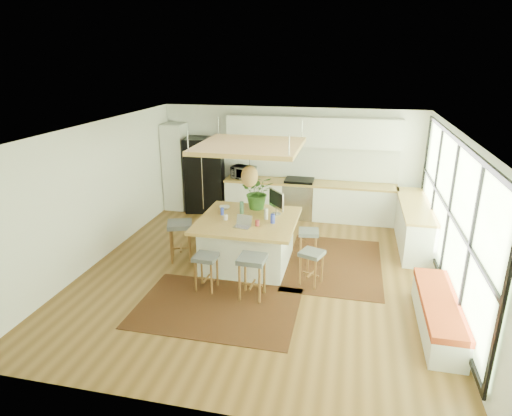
% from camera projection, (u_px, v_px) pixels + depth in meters
% --- Properties ---
extents(floor, '(7.00, 7.00, 0.00)m').
position_uv_depth(floor, '(261.00, 272.00, 8.28)').
color(floor, brown).
rests_on(floor, ground).
extents(ceiling, '(7.00, 7.00, 0.00)m').
position_uv_depth(ceiling, '(261.00, 129.00, 7.39)').
color(ceiling, white).
rests_on(ceiling, ground).
extents(wall_back, '(6.50, 0.00, 6.50)m').
position_uv_depth(wall_back, '(290.00, 161.00, 11.06)').
color(wall_back, white).
rests_on(wall_back, ground).
extents(wall_front, '(6.50, 0.00, 6.50)m').
position_uv_depth(wall_front, '(191.00, 308.00, 4.61)').
color(wall_front, white).
rests_on(wall_front, ground).
extents(wall_left, '(0.00, 7.00, 7.00)m').
position_uv_depth(wall_left, '(98.00, 193.00, 8.51)').
color(wall_left, white).
rests_on(wall_left, ground).
extents(wall_right, '(0.00, 7.00, 7.00)m').
position_uv_depth(wall_right, '(455.00, 218.00, 7.16)').
color(wall_right, white).
rests_on(wall_right, ground).
extents(window_wall, '(0.10, 6.20, 2.60)m').
position_uv_depth(window_wall, '(453.00, 215.00, 7.15)').
color(window_wall, black).
rests_on(window_wall, wall_right).
extents(pantry, '(0.55, 0.60, 2.25)m').
position_uv_depth(pantry, '(176.00, 167.00, 11.45)').
color(pantry, white).
rests_on(pantry, floor).
extents(back_counter_base, '(4.20, 0.60, 0.88)m').
position_uv_depth(back_counter_base, '(309.00, 201.00, 10.95)').
color(back_counter_base, white).
rests_on(back_counter_base, floor).
extents(back_counter_top, '(4.24, 0.64, 0.05)m').
position_uv_depth(back_counter_top, '(309.00, 183.00, 10.80)').
color(back_counter_top, '#B0883E').
rests_on(back_counter_top, back_counter_base).
extents(backsplash, '(4.20, 0.02, 0.80)m').
position_uv_depth(backsplash, '(311.00, 163.00, 10.93)').
color(backsplash, white).
rests_on(backsplash, wall_back).
extents(upper_cabinets, '(4.20, 0.34, 0.70)m').
position_uv_depth(upper_cabinets, '(312.00, 132.00, 10.52)').
color(upper_cabinets, white).
rests_on(upper_cabinets, wall_back).
extents(range, '(0.76, 0.62, 1.00)m').
position_uv_depth(range, '(299.00, 198.00, 10.98)').
color(range, '#A5A5AA').
rests_on(range, floor).
extents(right_counter_base, '(0.60, 2.50, 0.88)m').
position_uv_depth(right_counter_base, '(414.00, 225.00, 9.37)').
color(right_counter_base, white).
rests_on(right_counter_base, floor).
extents(right_counter_top, '(0.64, 2.54, 0.05)m').
position_uv_depth(right_counter_top, '(416.00, 205.00, 9.22)').
color(right_counter_top, '#B0883E').
rests_on(right_counter_top, right_counter_base).
extents(window_bench, '(0.52, 2.00, 0.50)m').
position_uv_depth(window_bench, '(438.00, 314.00, 6.48)').
color(window_bench, white).
rests_on(window_bench, floor).
extents(ceiling_panel, '(1.86, 1.86, 0.80)m').
position_uv_depth(ceiling_panel, '(250.00, 161.00, 8.04)').
color(ceiling_panel, '#B0883E').
rests_on(ceiling_panel, ceiling).
extents(rug_near, '(2.60, 1.80, 0.01)m').
position_uv_depth(rug_near, '(217.00, 307.00, 7.10)').
color(rug_near, black).
rests_on(rug_near, floor).
extents(rug_right, '(1.80, 2.60, 0.01)m').
position_uv_depth(rug_right, '(334.00, 264.00, 8.59)').
color(rug_right, black).
rests_on(rug_right, floor).
extents(fridge, '(1.06, 0.88, 1.92)m').
position_uv_depth(fridge, '(205.00, 176.00, 11.35)').
color(fridge, black).
rests_on(fridge, floor).
extents(island, '(1.85, 1.85, 0.93)m').
position_uv_depth(island, '(248.00, 241.00, 8.50)').
color(island, '#B0883E').
rests_on(island, floor).
extents(stool_near_left, '(0.40, 0.40, 0.65)m').
position_uv_depth(stool_near_left, '(206.00, 271.00, 7.56)').
color(stool_near_left, '#4F5358').
rests_on(stool_near_left, floor).
extents(stool_near_right, '(0.46, 0.46, 0.75)m').
position_uv_depth(stool_near_right, '(252.00, 278.00, 7.31)').
color(stool_near_right, '#4F5358').
rests_on(stool_near_right, floor).
extents(stool_right_front, '(0.48, 0.48, 0.64)m').
position_uv_depth(stool_right_front, '(311.00, 266.00, 7.73)').
color(stool_right_front, '#4F5358').
rests_on(stool_right_front, floor).
extents(stool_right_back, '(0.43, 0.43, 0.65)m').
position_uv_depth(stool_right_back, '(308.00, 244.00, 8.62)').
color(stool_right_back, '#4F5358').
rests_on(stool_right_back, floor).
extents(stool_left_side, '(0.60, 0.60, 0.79)m').
position_uv_depth(stool_left_side, '(181.00, 243.00, 8.69)').
color(stool_left_side, '#4F5358').
rests_on(stool_left_side, floor).
extents(laptop, '(0.34, 0.35, 0.22)m').
position_uv_depth(laptop, '(242.00, 221.00, 7.89)').
color(laptop, '#A5A5AA').
rests_on(laptop, island).
extents(monitor, '(0.49, 0.53, 0.49)m').
position_uv_depth(monitor, '(276.00, 202.00, 8.50)').
color(monitor, '#A5A5AA').
rests_on(monitor, island).
extents(microwave, '(0.63, 0.44, 0.38)m').
position_uv_depth(microwave, '(243.00, 171.00, 11.08)').
color(microwave, '#A5A5AA').
rests_on(microwave, back_counter_top).
extents(island_plant, '(0.76, 0.82, 0.55)m').
position_uv_depth(island_plant, '(258.00, 196.00, 8.83)').
color(island_plant, '#1E4C19').
rests_on(island_plant, island).
extents(island_bowl, '(0.28, 0.28, 0.05)m').
position_uv_depth(island_bowl, '(225.00, 208.00, 8.88)').
color(island_bowl, beige).
rests_on(island_bowl, island).
extents(island_bottle_0, '(0.07, 0.07, 0.19)m').
position_uv_depth(island_bottle_0, '(222.00, 210.00, 8.52)').
color(island_bottle_0, blue).
rests_on(island_bottle_0, island).
extents(island_bottle_1, '(0.07, 0.07, 0.19)m').
position_uv_depth(island_bottle_1, '(225.00, 215.00, 8.26)').
color(island_bottle_1, silver).
rests_on(island_bottle_1, island).
extents(island_bottle_2, '(0.07, 0.07, 0.19)m').
position_uv_depth(island_bottle_2, '(257.00, 221.00, 7.99)').
color(island_bottle_2, '#AA383D').
rests_on(island_bottle_2, island).
extents(island_bottle_3, '(0.07, 0.07, 0.19)m').
position_uv_depth(island_bottle_3, '(266.00, 215.00, 8.29)').
color(island_bottle_3, beige).
rests_on(island_bottle_3, island).
extents(island_bottle_4, '(0.07, 0.07, 0.19)m').
position_uv_depth(island_bottle_4, '(241.00, 209.00, 8.59)').
color(island_bottle_4, '#426F53').
rests_on(island_bottle_4, island).
extents(island_bottle_5, '(0.07, 0.07, 0.19)m').
position_uv_depth(island_bottle_5, '(273.00, 218.00, 8.12)').
color(island_bottle_5, blue).
rests_on(island_bottle_5, island).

